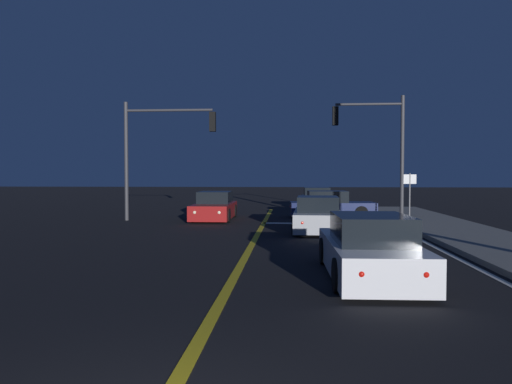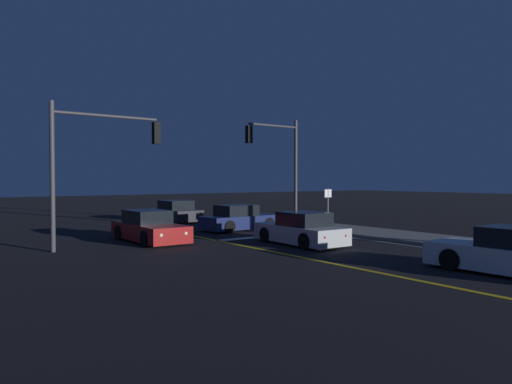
{
  "view_description": "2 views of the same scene",
  "coord_description": "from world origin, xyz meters",
  "px_view_note": "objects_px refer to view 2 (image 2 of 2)",
  "views": [
    {
      "loc": [
        1.18,
        -3.3,
        2.17
      ],
      "look_at": [
        -0.35,
        18.35,
        1.38
      ],
      "focal_mm": 34.21,
      "sensor_mm": 36.0,
      "label": 1
    },
    {
      "loc": [
        -10.75,
        0.86,
        2.67
      ],
      "look_at": [
        0.49,
        16.09,
        2.17
      ],
      "focal_mm": 33.02,
      "sensor_mm": 36.0,
      "label": 2
    }
  ],
  "objects_px": {
    "car_lead_oncoming_red": "(149,228)",
    "car_side_waiting_navy": "(239,219)",
    "car_mid_block_charcoal": "(174,212)",
    "traffic_signal_far_left": "(96,152)",
    "street_sign_corner": "(328,203)",
    "traffic_signal_near_right": "(279,156)",
    "car_following_oncoming_silver": "(301,230)"
  },
  "relations": [
    {
      "from": "car_side_waiting_navy",
      "to": "traffic_signal_near_right",
      "type": "height_order",
      "value": "traffic_signal_near_right"
    },
    {
      "from": "car_lead_oncoming_red",
      "to": "street_sign_corner",
      "type": "height_order",
      "value": "street_sign_corner"
    },
    {
      "from": "car_mid_block_charcoal",
      "to": "car_following_oncoming_silver",
      "type": "bearing_deg",
      "value": -93.48
    },
    {
      "from": "traffic_signal_far_left",
      "to": "car_lead_oncoming_red",
      "type": "bearing_deg",
      "value": 16.05
    },
    {
      "from": "car_following_oncoming_silver",
      "to": "traffic_signal_near_right",
      "type": "relative_size",
      "value": 0.72
    },
    {
      "from": "traffic_signal_far_left",
      "to": "traffic_signal_near_right",
      "type": "bearing_deg",
      "value": 7.74
    },
    {
      "from": "car_following_oncoming_silver",
      "to": "traffic_signal_near_right",
      "type": "xyz_separation_m",
      "value": [
        3.15,
        5.25,
        3.35
      ]
    },
    {
      "from": "car_lead_oncoming_red",
      "to": "traffic_signal_far_left",
      "type": "distance_m",
      "value": 4.08
    },
    {
      "from": "car_side_waiting_navy",
      "to": "car_lead_oncoming_red",
      "type": "bearing_deg",
      "value": -78.53
    },
    {
      "from": "car_lead_oncoming_red",
      "to": "car_mid_block_charcoal",
      "type": "distance_m",
      "value": 9.76
    },
    {
      "from": "street_sign_corner",
      "to": "traffic_signal_far_left",
      "type": "bearing_deg",
      "value": 172.86
    },
    {
      "from": "car_lead_oncoming_red",
      "to": "traffic_signal_near_right",
      "type": "height_order",
      "value": "traffic_signal_near_right"
    },
    {
      "from": "car_mid_block_charcoal",
      "to": "car_side_waiting_navy",
      "type": "bearing_deg",
      "value": -87.45
    },
    {
      "from": "street_sign_corner",
      "to": "traffic_signal_near_right",
      "type": "bearing_deg",
      "value": 107.36
    },
    {
      "from": "car_mid_block_charcoal",
      "to": "car_side_waiting_navy",
      "type": "distance_m",
      "value": 6.79
    },
    {
      "from": "car_side_waiting_navy",
      "to": "traffic_signal_far_left",
      "type": "relative_size",
      "value": 0.77
    },
    {
      "from": "car_mid_block_charcoal",
      "to": "car_side_waiting_navy",
      "type": "xyz_separation_m",
      "value": [
        0.38,
        -6.78,
        -0.0
      ]
    },
    {
      "from": "car_side_waiting_navy",
      "to": "street_sign_corner",
      "type": "bearing_deg",
      "value": 38.04
    },
    {
      "from": "car_mid_block_charcoal",
      "to": "car_following_oncoming_silver",
      "type": "distance_m",
      "value": 12.78
    },
    {
      "from": "car_side_waiting_navy",
      "to": "street_sign_corner",
      "type": "xyz_separation_m",
      "value": [
        3.01,
        -3.52,
        0.92
      ]
    },
    {
      "from": "car_following_oncoming_silver",
      "to": "street_sign_corner",
      "type": "distance_m",
      "value": 4.8
    },
    {
      "from": "car_lead_oncoming_red",
      "to": "car_side_waiting_navy",
      "type": "height_order",
      "value": "same"
    },
    {
      "from": "car_following_oncoming_silver",
      "to": "traffic_signal_far_left",
      "type": "xyz_separation_m",
      "value": [
        -7.15,
        3.85,
        3.16
      ]
    },
    {
      "from": "car_lead_oncoming_red",
      "to": "car_side_waiting_navy",
      "type": "relative_size",
      "value": 1.07
    },
    {
      "from": "car_mid_block_charcoal",
      "to": "traffic_signal_far_left",
      "type": "bearing_deg",
      "value": -131.8
    },
    {
      "from": "car_lead_oncoming_red",
      "to": "street_sign_corner",
      "type": "distance_m",
      "value": 8.99
    },
    {
      "from": "car_lead_oncoming_red",
      "to": "car_following_oncoming_silver",
      "type": "distance_m",
      "value": 6.53
    },
    {
      "from": "car_following_oncoming_silver",
      "to": "car_side_waiting_navy",
      "type": "distance_m",
      "value": 6.06
    },
    {
      "from": "car_following_oncoming_silver",
      "to": "car_side_waiting_navy",
      "type": "bearing_deg",
      "value": 82.71
    },
    {
      "from": "car_lead_oncoming_red",
      "to": "car_side_waiting_navy",
      "type": "bearing_deg",
      "value": -166.69
    },
    {
      "from": "car_mid_block_charcoal",
      "to": "traffic_signal_far_left",
      "type": "height_order",
      "value": "traffic_signal_far_left"
    },
    {
      "from": "car_mid_block_charcoal",
      "to": "traffic_signal_near_right",
      "type": "relative_size",
      "value": 0.77
    }
  ]
}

